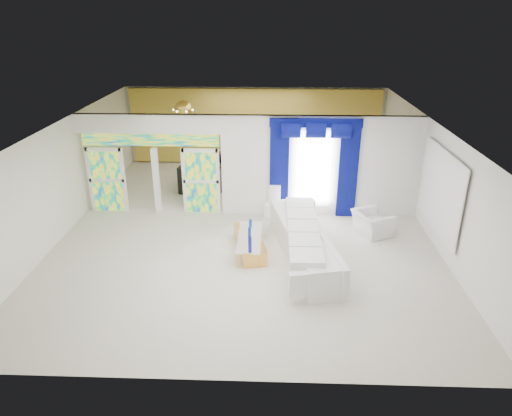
{
  "coord_description": "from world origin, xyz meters",
  "views": [
    {
      "loc": [
        0.7,
        -11.99,
        5.76
      ],
      "look_at": [
        0.3,
        -1.2,
        1.1
      ],
      "focal_mm": 32.57,
      "sensor_mm": 36.0,
      "label": 1
    }
  ],
  "objects_px": {
    "white_sofa": "(303,244)",
    "armchair": "(372,223)",
    "grand_piano": "(205,174)",
    "coffee_table": "(250,244)",
    "console_table": "(284,210)"
  },
  "relations": [
    {
      "from": "grand_piano",
      "to": "armchair",
      "type": "bearing_deg",
      "value": -26.13
    },
    {
      "from": "white_sofa",
      "to": "grand_piano",
      "type": "bearing_deg",
      "value": 110.53
    },
    {
      "from": "white_sofa",
      "to": "console_table",
      "type": "distance_m",
      "value": 2.56
    },
    {
      "from": "white_sofa",
      "to": "armchair",
      "type": "bearing_deg",
      "value": 23.82
    },
    {
      "from": "coffee_table",
      "to": "armchair",
      "type": "bearing_deg",
      "value": 18.55
    },
    {
      "from": "armchair",
      "to": "grand_piano",
      "type": "height_order",
      "value": "grand_piano"
    },
    {
      "from": "white_sofa",
      "to": "console_table",
      "type": "xyz_separation_m",
      "value": [
        -0.42,
        2.52,
        -0.19
      ]
    },
    {
      "from": "white_sofa",
      "to": "grand_piano",
      "type": "xyz_separation_m",
      "value": [
        -3.12,
        4.94,
        0.08
      ]
    },
    {
      "from": "console_table",
      "to": "armchair",
      "type": "bearing_deg",
      "value": -24.57
    },
    {
      "from": "armchair",
      "to": "grand_piano",
      "type": "bearing_deg",
      "value": 30.69
    },
    {
      "from": "coffee_table",
      "to": "grand_piano",
      "type": "height_order",
      "value": "grand_piano"
    },
    {
      "from": "white_sofa",
      "to": "coffee_table",
      "type": "relative_size",
      "value": 2.26
    },
    {
      "from": "coffee_table",
      "to": "armchair",
      "type": "distance_m",
      "value": 3.51
    },
    {
      "from": "coffee_table",
      "to": "armchair",
      "type": "xyz_separation_m",
      "value": [
        3.33,
        1.12,
        0.12
      ]
    },
    {
      "from": "white_sofa",
      "to": "armchair",
      "type": "height_order",
      "value": "white_sofa"
    }
  ]
}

